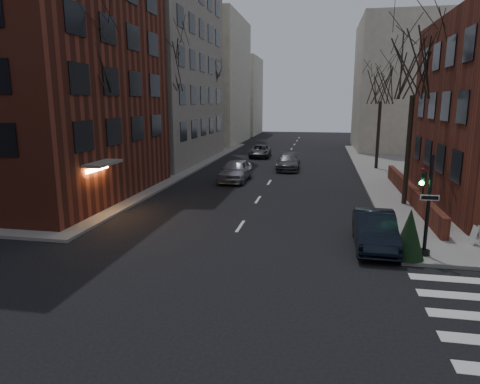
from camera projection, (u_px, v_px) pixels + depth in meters
name	position (u px, v px, depth m)	size (l,w,h in m)	color
ground	(143.00, 373.00, 9.84)	(160.00, 160.00, 0.00)	black
building_left_brick	(10.00, 54.00, 26.66)	(15.00, 15.00, 18.00)	maroon
building_left_tan	(114.00, 21.00, 42.70)	(18.00, 18.00, 28.00)	gray
low_wall_right	(410.00, 192.00, 26.25)	(0.35, 16.00, 1.00)	maroon
building_distant_la	(195.00, 81.00, 63.56)	(14.00, 16.00, 18.00)	beige
building_distant_ra	(415.00, 86.00, 53.46)	(14.00, 14.00, 16.00)	beige
building_distant_lb	(232.00, 96.00, 79.94)	(10.00, 12.00, 14.00)	beige
traffic_signal	(426.00, 212.00, 16.63)	(0.76, 0.44, 4.00)	black
tree_left_a	(88.00, 57.00, 23.14)	(4.18, 4.18, 10.26)	#2D231C
tree_left_b	(166.00, 66.00, 34.58)	(4.40, 4.40, 10.80)	#2D231C
tree_left_c	(210.00, 84.00, 48.21)	(3.96, 3.96, 9.72)	#2D231C
tree_right_a	(415.00, 66.00, 23.85)	(3.96, 3.96, 9.72)	#2D231C
tree_right_b	(382.00, 84.00, 37.39)	(3.74, 3.74, 9.18)	#2D231C
streetlamp_near	(157.00, 127.00, 31.60)	(0.36, 0.36, 6.28)	black
streetlamp_far	(220.00, 117.00, 50.81)	(0.36, 0.36, 6.28)	black
parked_sedan	(375.00, 230.00, 18.15)	(1.62, 4.64, 1.53)	black
car_lane_silver	(236.00, 170.00, 33.28)	(1.99, 4.95, 1.69)	#A2A2A7
car_lane_gray	(288.00, 162.00, 38.76)	(1.99, 4.90, 1.42)	#424347
car_lane_far	(260.00, 151.00, 47.63)	(2.23, 4.85, 1.35)	#393A3E
sandwich_board	(478.00, 235.00, 18.13)	(0.36, 0.50, 0.80)	silver
evergreen_shrub	(410.00, 234.00, 16.43)	(1.19, 1.19, 1.98)	#173216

